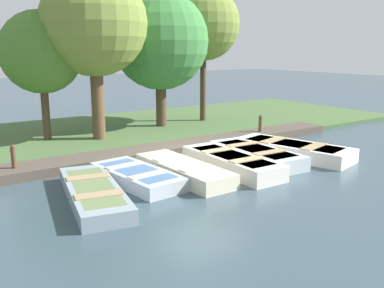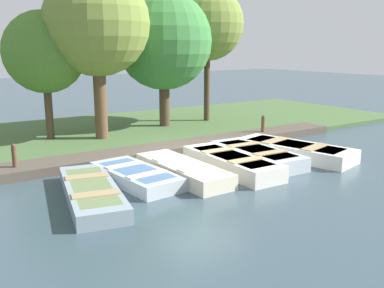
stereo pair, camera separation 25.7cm
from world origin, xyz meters
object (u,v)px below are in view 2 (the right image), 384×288
at_px(rowboat_2, 183,170).
at_px(rowboat_3, 231,163).
at_px(rowboat_1, 136,176).
at_px(rowboat_4, 256,155).
at_px(park_tree_far_left, 45,52).
at_px(park_tree_center, 164,41).
at_px(park_tree_left, 97,24).
at_px(mooring_post_far, 263,127).
at_px(rowboat_5, 294,150).
at_px(mooring_post_near, 15,160).
at_px(rowboat_0, 91,192).
at_px(park_tree_right, 207,24).

bearing_deg(rowboat_2, rowboat_3, 80.63).
bearing_deg(rowboat_1, rowboat_3, 73.80).
bearing_deg(rowboat_4, park_tree_far_left, -142.21).
bearing_deg(park_tree_center, park_tree_left, -73.09).
bearing_deg(rowboat_4, rowboat_2, -85.40).
distance_m(mooring_post_far, park_tree_far_left, 7.81).
bearing_deg(rowboat_5, mooring_post_far, 143.77).
height_order(mooring_post_near, mooring_post_far, same).
height_order(rowboat_4, mooring_post_far, mooring_post_far).
bearing_deg(mooring_post_near, rowboat_0, 20.82).
xyz_separation_m(rowboat_3, park_tree_far_left, (-6.12, -2.97, 2.79)).
height_order(rowboat_5, park_tree_far_left, park_tree_far_left).
distance_m(rowboat_2, park_tree_center, 7.40).
relative_size(rowboat_1, rowboat_3, 0.87).
distance_m(rowboat_2, mooring_post_far, 5.41).
bearing_deg(rowboat_1, mooring_post_near, -137.58).
bearing_deg(mooring_post_near, rowboat_4, 69.17).
height_order(rowboat_0, park_tree_left, park_tree_left).
relative_size(rowboat_2, rowboat_4, 1.01).
relative_size(rowboat_5, park_tree_center, 0.69).
bearing_deg(park_tree_right, rowboat_5, -11.24).
bearing_deg(park_tree_far_left, rowboat_3, 25.91).
bearing_deg(rowboat_2, park_tree_right, 139.11).
relative_size(mooring_post_near, park_tree_left, 0.15).
bearing_deg(rowboat_3, rowboat_4, 105.48).
bearing_deg(park_tree_center, rowboat_4, -3.92).
relative_size(mooring_post_far, park_tree_far_left, 0.19).
bearing_deg(rowboat_1, rowboat_5, 80.25).
height_order(rowboat_4, mooring_post_near, mooring_post_near).
relative_size(rowboat_2, park_tree_left, 0.55).
bearing_deg(rowboat_4, rowboat_5, 84.76).
bearing_deg(rowboat_4, park_tree_right, 159.62).
height_order(rowboat_5, mooring_post_far, mooring_post_far).
relative_size(rowboat_2, park_tree_right, 0.56).
height_order(park_tree_left, park_tree_center, park_tree_left).
distance_m(park_tree_far_left, park_tree_right, 6.76).
xyz_separation_m(rowboat_1, rowboat_3, (0.48, 2.53, 0.05)).
relative_size(rowboat_1, mooring_post_near, 3.28).
xyz_separation_m(rowboat_1, mooring_post_far, (-2.09, 6.01, 0.26)).
distance_m(mooring_post_far, park_tree_center, 5.07).
relative_size(rowboat_1, rowboat_2, 0.89).
bearing_deg(rowboat_1, park_tree_far_left, 179.02).
bearing_deg(mooring_post_near, rowboat_2, 55.65).
height_order(rowboat_3, park_tree_left, park_tree_left).
bearing_deg(rowboat_4, rowboat_3, -73.36).
bearing_deg(rowboat_4, park_tree_left, -149.74).
height_order(rowboat_0, mooring_post_far, mooring_post_far).
distance_m(rowboat_0, mooring_post_far, 7.78).
distance_m(rowboat_4, park_tree_left, 6.74).
height_order(rowboat_1, rowboat_2, rowboat_2).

